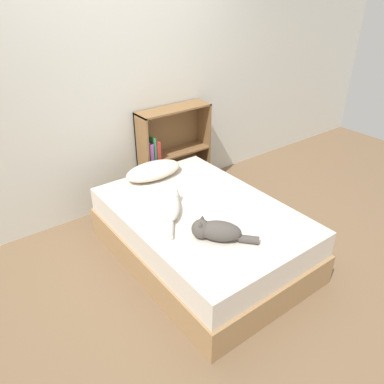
% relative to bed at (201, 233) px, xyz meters
% --- Properties ---
extents(ground_plane, '(8.00, 8.00, 0.00)m').
position_rel_bed_xyz_m(ground_plane, '(0.00, 0.00, -0.25)').
color(ground_plane, brown).
extents(wall_back, '(8.00, 0.06, 2.50)m').
position_rel_bed_xyz_m(wall_back, '(0.00, 1.28, 1.00)').
color(wall_back, silver).
rests_on(wall_back, ground_plane).
extents(bed, '(1.28, 1.85, 0.50)m').
position_rel_bed_xyz_m(bed, '(0.00, 0.00, 0.00)').
color(bed, '#99754C').
rests_on(bed, ground_plane).
extents(pillow, '(0.58, 0.31, 0.14)m').
position_rel_bed_xyz_m(pillow, '(-0.02, 0.74, 0.33)').
color(pillow, beige).
rests_on(pillow, bed).
extents(cat_light, '(0.42, 0.53, 0.16)m').
position_rel_bed_xyz_m(cat_light, '(-0.23, 0.13, 0.31)').
color(cat_light, beige).
rests_on(cat_light, bed).
extents(cat_dark, '(0.39, 0.42, 0.17)m').
position_rel_bed_xyz_m(cat_dark, '(-0.18, -0.39, 0.33)').
color(cat_dark, '#47423D').
rests_on(cat_dark, bed).
extents(bookshelf, '(0.83, 0.26, 1.01)m').
position_rel_bed_xyz_m(bookshelf, '(0.45, 1.15, 0.27)').
color(bookshelf, brown).
rests_on(bookshelf, ground_plane).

